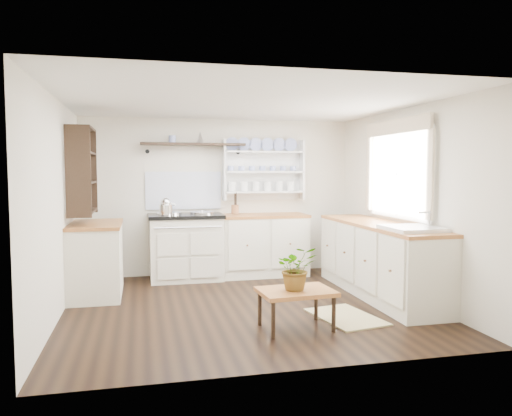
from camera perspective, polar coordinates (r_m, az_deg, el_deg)
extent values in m
cube|color=black|center=(5.80, -1.16, -11.11)|extent=(4.00, 3.80, 0.01)
cube|color=beige|center=(7.47, -4.17, 1.29)|extent=(4.00, 0.02, 2.30)
cube|color=beige|center=(6.33, 16.84, 0.57)|extent=(0.02, 3.80, 2.30)
cube|color=beige|center=(5.56, -21.81, -0.06)|extent=(0.02, 3.80, 2.30)
cube|color=white|center=(5.65, -1.20, 12.02)|extent=(4.00, 3.80, 0.01)
cube|color=white|center=(6.43, 15.93, 3.76)|extent=(0.04, 1.40, 1.00)
cube|color=white|center=(6.42, 15.78, 3.77)|extent=(0.02, 1.50, 1.10)
cube|color=beige|center=(6.43, 15.73, 8.94)|extent=(0.04, 1.55, 0.18)
cube|color=beige|center=(7.16, -8.00, -4.60)|extent=(1.00, 0.65, 0.88)
cube|color=black|center=(7.10, -8.04, -0.89)|extent=(1.04, 0.69, 0.05)
cylinder|color=silver|center=(7.08, -9.89, -0.60)|extent=(0.34, 0.34, 0.03)
cylinder|color=silver|center=(7.12, -6.20, -0.54)|extent=(0.34, 0.34, 0.03)
cylinder|color=silver|center=(6.75, -7.76, -2.22)|extent=(0.90, 0.02, 0.02)
cube|color=#ECE7CB|center=(7.37, 0.85, -4.29)|extent=(1.25, 0.60, 0.88)
cube|color=brown|center=(7.32, 0.85, -0.88)|extent=(1.27, 0.63, 0.04)
cube|color=#ECE7CB|center=(6.36, 13.89, -5.81)|extent=(0.60, 2.40, 0.88)
cube|color=brown|center=(6.30, 13.96, -1.86)|extent=(0.62, 2.43, 0.04)
cube|color=white|center=(5.65, 17.40, -3.44)|extent=(0.55, 0.60, 0.28)
cylinder|color=silver|center=(5.73, 19.17, -1.37)|extent=(0.02, 0.02, 0.22)
cube|color=#ECE7CB|center=(6.49, -17.79, -5.68)|extent=(0.60, 1.10, 0.88)
cube|color=brown|center=(6.43, -17.88, -1.81)|extent=(0.62, 1.13, 0.04)
cube|color=white|center=(7.57, 0.72, 4.37)|extent=(1.20, 0.03, 0.90)
cube|color=white|center=(7.48, 0.88, 4.37)|extent=(1.20, 0.22, 0.02)
cylinder|color=navy|center=(7.50, 0.87, 6.43)|extent=(0.20, 0.02, 0.20)
cube|color=black|center=(7.29, -7.18, 7.24)|extent=(1.50, 0.24, 0.04)
cone|color=black|center=(7.32, -12.32, 6.31)|extent=(0.06, 0.20, 0.06)
cone|color=black|center=(7.45, -2.21, 6.36)|extent=(0.06, 0.20, 0.06)
cube|color=black|center=(6.41, -19.27, 4.13)|extent=(0.28, 0.80, 1.05)
cylinder|color=#975E37|center=(7.30, -2.41, -0.16)|extent=(0.11, 0.11, 0.13)
cube|color=brown|center=(4.93, 4.60, -9.51)|extent=(0.75, 0.56, 0.04)
cylinder|color=black|center=(4.69, 1.99, -12.67)|extent=(0.04, 0.04, 0.35)
cylinder|color=black|center=(5.07, 0.43, -11.38)|extent=(0.04, 0.04, 0.35)
cylinder|color=black|center=(4.92, 8.87, -11.91)|extent=(0.04, 0.04, 0.35)
cylinder|color=black|center=(5.28, 6.89, -10.77)|extent=(0.04, 0.04, 0.35)
imported|color=#3F7233|center=(4.88, 4.62, -6.84)|extent=(0.40, 0.35, 0.43)
cube|color=#958556|center=(5.44, 10.24, -12.15)|extent=(0.69, 0.93, 0.02)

